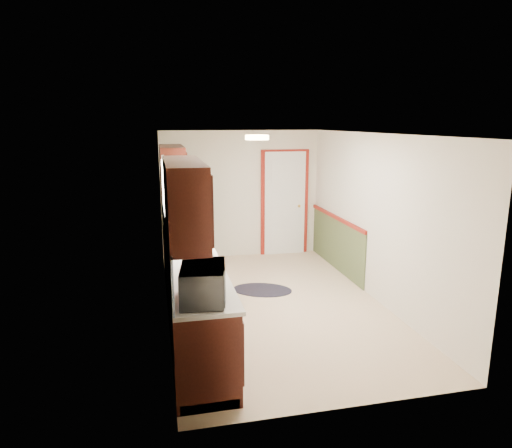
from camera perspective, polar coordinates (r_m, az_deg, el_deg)
name	(u,v)px	position (r m, az deg, el deg)	size (l,w,h in m)	color
room_shell	(275,222)	(6.28, 2.38, 0.21)	(3.20, 5.20, 2.52)	beige
kitchen_run	(187,261)	(5.91, -8.60, -4.65)	(0.63, 4.00, 2.20)	#33110B
back_wall_trim	(295,211)	(8.70, 4.94, 1.60)	(1.12, 2.30, 2.08)	maroon
ceiling_fixture	(257,137)	(5.87, 0.12, 10.77)	(0.30, 0.30, 0.06)	#FFD88C
microwave	(203,279)	(4.24, -6.62, -6.89)	(0.60, 0.33, 0.40)	white
refrigerator	(191,223)	(7.88, -8.13, 0.10)	(0.78, 0.75, 1.71)	#B7B7BC
rug	(262,290)	(7.14, 0.79, -8.23)	(0.92, 0.59, 0.01)	black
cooktop	(184,230)	(6.96, -8.94, -0.81)	(0.48, 0.58, 0.02)	black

